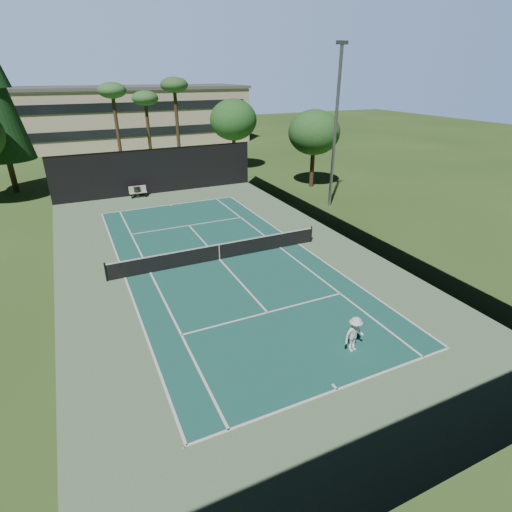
{
  "coord_description": "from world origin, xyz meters",
  "views": [
    {
      "loc": [
        -7.18,
        -20.43,
        10.21
      ],
      "look_at": [
        1.0,
        -3.0,
        1.3
      ],
      "focal_mm": 28.0,
      "sensor_mm": 36.0,
      "label": 1
    }
  ],
  "objects_px": {
    "player": "(354,334)",
    "tennis_ball_a": "(183,448)",
    "tennis_ball_b": "(208,254)",
    "tennis_net": "(219,251)",
    "tennis_ball_c": "(192,239)",
    "park_bench": "(138,191)",
    "trash_bin": "(137,192)",
    "tennis_ball_d": "(139,246)"
  },
  "relations": [
    {
      "from": "tennis_ball_a",
      "to": "tennis_ball_b",
      "type": "height_order",
      "value": "tennis_ball_a"
    },
    {
      "from": "player",
      "to": "trash_bin",
      "type": "xyz_separation_m",
      "value": [
        -3.95,
        25.69,
        -0.29
      ]
    },
    {
      "from": "tennis_net",
      "to": "tennis_ball_a",
      "type": "bearing_deg",
      "value": -115.08
    },
    {
      "from": "tennis_ball_a",
      "to": "park_bench",
      "type": "bearing_deg",
      "value": 82.53
    },
    {
      "from": "tennis_ball_a",
      "to": "park_bench",
      "type": "distance_m",
      "value": 27.51
    },
    {
      "from": "tennis_ball_b",
      "to": "player",
      "type": "bearing_deg",
      "value": -78.66
    },
    {
      "from": "tennis_ball_b",
      "to": "trash_bin",
      "type": "distance_m",
      "value": 14.45
    },
    {
      "from": "player",
      "to": "tennis_ball_b",
      "type": "height_order",
      "value": "player"
    },
    {
      "from": "tennis_net",
      "to": "park_bench",
      "type": "distance_m",
      "value": 15.47
    },
    {
      "from": "player",
      "to": "trash_bin",
      "type": "height_order",
      "value": "player"
    },
    {
      "from": "tennis_ball_a",
      "to": "tennis_ball_c",
      "type": "relative_size",
      "value": 1.03
    },
    {
      "from": "player",
      "to": "tennis_ball_a",
      "type": "distance_m",
      "value": 7.68
    },
    {
      "from": "trash_bin",
      "to": "tennis_ball_a",
      "type": "bearing_deg",
      "value": -97.34
    },
    {
      "from": "tennis_ball_c",
      "to": "tennis_net",
      "type": "bearing_deg",
      "value": -81.95
    },
    {
      "from": "tennis_net",
      "to": "tennis_ball_b",
      "type": "xyz_separation_m",
      "value": [
        -0.39,
        1.04,
        -0.53
      ]
    },
    {
      "from": "tennis_net",
      "to": "tennis_ball_c",
      "type": "height_order",
      "value": "tennis_net"
    },
    {
      "from": "tennis_ball_a",
      "to": "tennis_ball_d",
      "type": "bearing_deg",
      "value": 84.33
    },
    {
      "from": "tennis_ball_c",
      "to": "park_bench",
      "type": "bearing_deg",
      "value": 97.26
    },
    {
      "from": "tennis_ball_c",
      "to": "trash_bin",
      "type": "height_order",
      "value": "trash_bin"
    },
    {
      "from": "park_bench",
      "to": "tennis_ball_b",
      "type": "bearing_deg",
      "value": -83.54
    },
    {
      "from": "tennis_net",
      "to": "tennis_ball_a",
      "type": "relative_size",
      "value": 210.75
    },
    {
      "from": "tennis_ball_b",
      "to": "tennis_ball_c",
      "type": "distance_m",
      "value": 2.8
    },
    {
      "from": "trash_bin",
      "to": "tennis_ball_c",
      "type": "bearing_deg",
      "value": -82.49
    },
    {
      "from": "tennis_ball_b",
      "to": "trash_bin",
      "type": "relative_size",
      "value": 0.06
    },
    {
      "from": "tennis_ball_a",
      "to": "park_bench",
      "type": "xyz_separation_m",
      "value": [
        3.58,
        27.27,
        0.52
      ]
    },
    {
      "from": "player",
      "to": "park_bench",
      "type": "bearing_deg",
      "value": 91.04
    },
    {
      "from": "tennis_ball_a",
      "to": "tennis_ball_c",
      "type": "distance_m",
      "value": 16.56
    },
    {
      "from": "tennis_net",
      "to": "player",
      "type": "distance_m",
      "value": 10.47
    },
    {
      "from": "tennis_ball_d",
      "to": "trash_bin",
      "type": "height_order",
      "value": "trash_bin"
    },
    {
      "from": "tennis_ball_c",
      "to": "park_bench",
      "type": "height_order",
      "value": "park_bench"
    },
    {
      "from": "tennis_ball_d",
      "to": "trash_bin",
      "type": "relative_size",
      "value": 0.06
    },
    {
      "from": "park_bench",
      "to": "tennis_ball_c",
      "type": "bearing_deg",
      "value": -82.74
    },
    {
      "from": "player",
      "to": "tennis_net",
      "type": "bearing_deg",
      "value": 92.79
    },
    {
      "from": "player",
      "to": "tennis_ball_c",
      "type": "relative_size",
      "value": 25.9
    },
    {
      "from": "player",
      "to": "park_bench",
      "type": "relative_size",
      "value": 1.03
    },
    {
      "from": "tennis_ball_d",
      "to": "tennis_net",
      "type": "bearing_deg",
      "value": -46.14
    },
    {
      "from": "tennis_net",
      "to": "tennis_ball_b",
      "type": "distance_m",
      "value": 1.23
    },
    {
      "from": "player",
      "to": "tennis_ball_b",
      "type": "relative_size",
      "value": 26.37
    },
    {
      "from": "player",
      "to": "tennis_ball_d",
      "type": "bearing_deg",
      "value": 104.53
    },
    {
      "from": "tennis_ball_b",
      "to": "tennis_ball_d",
      "type": "bearing_deg",
      "value": 139.22
    },
    {
      "from": "tennis_ball_a",
      "to": "trash_bin",
      "type": "height_order",
      "value": "trash_bin"
    },
    {
      "from": "trash_bin",
      "to": "tennis_ball_d",
      "type": "bearing_deg",
      "value": -99.7
    }
  ]
}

